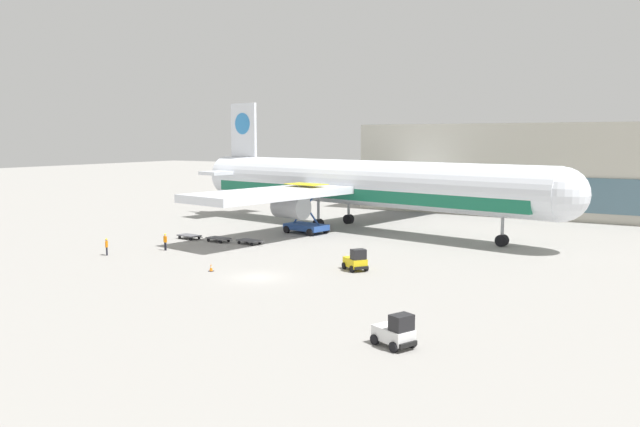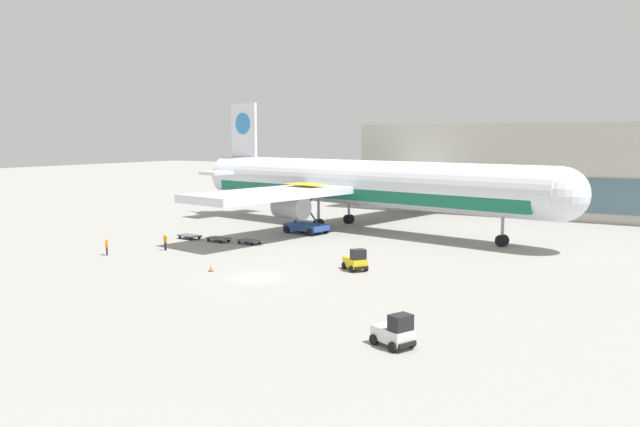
{
  "view_description": "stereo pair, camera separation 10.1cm",
  "coord_description": "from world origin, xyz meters",
  "px_view_note": "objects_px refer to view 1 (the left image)",
  "views": [
    {
      "loc": [
        31.12,
        -42.3,
        11.87
      ],
      "look_at": [
        -1.6,
        13.3,
        4.0
      ],
      "focal_mm": 35.0,
      "sensor_mm": 36.0,
      "label": 1
    },
    {
      "loc": [
        31.21,
        -42.24,
        11.87
      ],
      "look_at": [
        -1.6,
        13.3,
        4.0
      ],
      "focal_mm": 35.0,
      "sensor_mm": 36.0,
      "label": 2
    }
  ],
  "objects_px": {
    "baggage_dolly_lead": "(189,236)",
    "ground_crew_far": "(107,245)",
    "baggage_dolly_second": "(218,238)",
    "baggage_tug_mid": "(356,261)",
    "scissor_lift_loader": "(306,215)",
    "ground_crew_near": "(165,240)",
    "traffic_cone_near": "(211,268)",
    "baggage_dolly_third": "(249,241)",
    "baggage_tug_foreground": "(396,332)",
    "airplane_main": "(354,184)"
  },
  "relations": [
    {
      "from": "baggage_dolly_second",
      "to": "ground_crew_far",
      "type": "bearing_deg",
      "value": -102.54
    },
    {
      "from": "ground_crew_near",
      "to": "traffic_cone_near",
      "type": "height_order",
      "value": "ground_crew_near"
    },
    {
      "from": "baggage_dolly_lead",
      "to": "traffic_cone_near",
      "type": "relative_size",
      "value": 5.51
    },
    {
      "from": "baggage_tug_foreground",
      "to": "ground_crew_near",
      "type": "relative_size",
      "value": 1.56
    },
    {
      "from": "scissor_lift_loader",
      "to": "traffic_cone_near",
      "type": "relative_size",
      "value": 9.03
    },
    {
      "from": "scissor_lift_loader",
      "to": "ground_crew_near",
      "type": "xyz_separation_m",
      "value": [
        -6.57,
        -17.75,
        -1.24
      ]
    },
    {
      "from": "ground_crew_near",
      "to": "traffic_cone_near",
      "type": "distance_m",
      "value": 12.42
    },
    {
      "from": "scissor_lift_loader",
      "to": "baggage_dolly_lead",
      "type": "xyz_separation_m",
      "value": [
        -9.47,
        -10.86,
        -1.91
      ]
    },
    {
      "from": "baggage_tug_mid",
      "to": "baggage_dolly_second",
      "type": "relative_size",
      "value": 0.74
    },
    {
      "from": "baggage_dolly_lead",
      "to": "traffic_cone_near",
      "type": "height_order",
      "value": "traffic_cone_near"
    },
    {
      "from": "baggage_tug_mid",
      "to": "airplane_main",
      "type": "bearing_deg",
      "value": 154.29
    },
    {
      "from": "ground_crew_far",
      "to": "baggage_dolly_second",
      "type": "bearing_deg",
      "value": -59.87
    },
    {
      "from": "baggage_dolly_second",
      "to": "traffic_cone_near",
      "type": "relative_size",
      "value": 5.51
    },
    {
      "from": "ground_crew_near",
      "to": "baggage_dolly_second",
      "type": "bearing_deg",
      "value": -86.35
    },
    {
      "from": "ground_crew_near",
      "to": "scissor_lift_loader",
      "type": "bearing_deg",
      "value": -96.04
    },
    {
      "from": "baggage_dolly_lead",
      "to": "ground_crew_far",
      "type": "bearing_deg",
      "value": -83.52
    },
    {
      "from": "baggage_dolly_third",
      "to": "baggage_tug_foreground",
      "type": "bearing_deg",
      "value": -32.74
    },
    {
      "from": "baggage_dolly_second",
      "to": "baggage_dolly_third",
      "type": "height_order",
      "value": "same"
    },
    {
      "from": "baggage_tug_mid",
      "to": "baggage_dolly_lead",
      "type": "bearing_deg",
      "value": -156.22
    },
    {
      "from": "baggage_dolly_lead",
      "to": "ground_crew_near",
      "type": "bearing_deg",
      "value": -59.87
    },
    {
      "from": "baggage_tug_mid",
      "to": "baggage_dolly_third",
      "type": "relative_size",
      "value": 0.74
    },
    {
      "from": "scissor_lift_loader",
      "to": "baggage_dolly_lead",
      "type": "distance_m",
      "value": 14.54
    },
    {
      "from": "ground_crew_far",
      "to": "baggage_tug_mid",
      "type": "bearing_deg",
      "value": -115.71
    },
    {
      "from": "baggage_dolly_third",
      "to": "ground_crew_near",
      "type": "height_order",
      "value": "ground_crew_near"
    },
    {
      "from": "baggage_tug_mid",
      "to": "ground_crew_near",
      "type": "xyz_separation_m",
      "value": [
        -22.01,
        -1.29,
        0.19
      ]
    },
    {
      "from": "baggage_dolly_second",
      "to": "traffic_cone_near",
      "type": "distance_m",
      "value": 16.01
    },
    {
      "from": "baggage_dolly_third",
      "to": "traffic_cone_near",
      "type": "distance_m",
      "value": 14.39
    },
    {
      "from": "ground_crew_near",
      "to": "baggage_dolly_third",
      "type": "bearing_deg",
      "value": -111.02
    },
    {
      "from": "airplane_main",
      "to": "baggage_tug_foreground",
      "type": "bearing_deg",
      "value": -49.4
    },
    {
      "from": "airplane_main",
      "to": "ground_crew_near",
      "type": "bearing_deg",
      "value": -101.93
    },
    {
      "from": "baggage_dolly_lead",
      "to": "airplane_main",
      "type": "bearing_deg",
      "value": 60.9
    },
    {
      "from": "ground_crew_near",
      "to": "baggage_tug_foreground",
      "type": "bearing_deg",
      "value": 168.76
    },
    {
      "from": "scissor_lift_loader",
      "to": "traffic_cone_near",
      "type": "height_order",
      "value": "scissor_lift_loader"
    },
    {
      "from": "ground_crew_far",
      "to": "scissor_lift_loader",
      "type": "bearing_deg",
      "value": -62.91
    },
    {
      "from": "baggage_tug_foreground",
      "to": "baggage_dolly_second",
      "type": "relative_size",
      "value": 0.74
    },
    {
      "from": "scissor_lift_loader",
      "to": "baggage_dolly_third",
      "type": "xyz_separation_m",
      "value": [
        -1.2,
        -10.16,
        -1.91
      ]
    },
    {
      "from": "airplane_main",
      "to": "baggage_tug_mid",
      "type": "xyz_separation_m",
      "value": [
        12.12,
        -22.95,
        -4.96
      ]
    },
    {
      "from": "ground_crew_near",
      "to": "ground_crew_far",
      "type": "bearing_deg",
      "value": 73.29
    },
    {
      "from": "scissor_lift_loader",
      "to": "ground_crew_near",
      "type": "relative_size",
      "value": 3.44
    },
    {
      "from": "scissor_lift_loader",
      "to": "ground_crew_near",
      "type": "bearing_deg",
      "value": -100.06
    },
    {
      "from": "scissor_lift_loader",
      "to": "ground_crew_far",
      "type": "height_order",
      "value": "scissor_lift_loader"
    },
    {
      "from": "baggage_dolly_second",
      "to": "ground_crew_far",
      "type": "distance_m",
      "value": 12.99
    },
    {
      "from": "baggage_dolly_lead",
      "to": "ground_crew_near",
      "type": "height_order",
      "value": "ground_crew_near"
    },
    {
      "from": "scissor_lift_loader",
      "to": "ground_crew_near",
      "type": "height_order",
      "value": "scissor_lift_loader"
    },
    {
      "from": "baggage_dolly_second",
      "to": "baggage_dolly_lead",
      "type": "bearing_deg",
      "value": -169.93
    },
    {
      "from": "scissor_lift_loader",
      "to": "traffic_cone_near",
      "type": "distance_m",
      "value": 23.89
    },
    {
      "from": "baggage_dolly_third",
      "to": "traffic_cone_near",
      "type": "height_order",
      "value": "traffic_cone_near"
    },
    {
      "from": "baggage_dolly_second",
      "to": "baggage_tug_mid",
      "type": "bearing_deg",
      "value": -8.38
    },
    {
      "from": "airplane_main",
      "to": "baggage_dolly_lead",
      "type": "height_order",
      "value": "airplane_main"
    },
    {
      "from": "baggage_tug_foreground",
      "to": "traffic_cone_near",
      "type": "relative_size",
      "value": 4.09
    }
  ]
}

